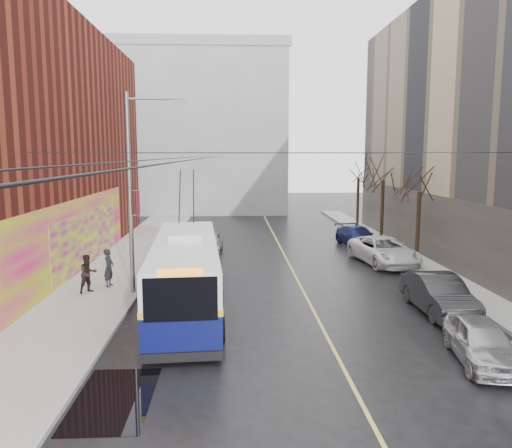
{
  "coord_description": "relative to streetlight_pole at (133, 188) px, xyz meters",
  "views": [
    {
      "loc": [
        -1.79,
        -12.18,
        6.34
      ],
      "look_at": [
        -0.59,
        12.69,
        2.85
      ],
      "focal_mm": 35.0,
      "sensor_mm": 36.0,
      "label": 1
    }
  ],
  "objects": [
    {
      "name": "sidewalk_left",
      "position": [
        -1.86,
        2.0,
        -4.77
      ],
      "size": [
        4.0,
        60.0,
        0.15
      ],
      "primitive_type": "cube",
      "color": "gray",
      "rests_on": "ground"
    },
    {
      "name": "catenary_wires",
      "position": [
        3.6,
        4.77,
        1.4
      ],
      "size": [
        18.0,
        60.0,
        0.22
      ],
      "color": "black"
    },
    {
      "name": "building_far",
      "position": [
        0.14,
        34.99,
        4.17
      ],
      "size": [
        20.5,
        12.1,
        18.0
      ],
      "color": "gray",
      "rests_on": "ground"
    },
    {
      "name": "following_car",
      "position": [
        2.85,
        9.52,
        -4.16
      ],
      "size": [
        1.83,
        4.09,
        1.37
      ],
      "primitive_type": "imported",
      "rotation": [
        0.0,
        0.0,
        -0.06
      ],
      "color": "#9C9CA1",
      "rests_on": "ground"
    },
    {
      "name": "pigeons_flying",
      "position": [
        3.88,
        0.65,
        2.52
      ],
      "size": [
        4.17,
        2.38,
        1.74
      ],
      "color": "slate"
    },
    {
      "name": "lane_line",
      "position": [
        7.64,
        4.0,
        -4.84
      ],
      "size": [
        0.12,
        50.0,
        0.01
      ],
      "primitive_type": "cube",
      "color": "#BFB74C",
      "rests_on": "ground"
    },
    {
      "name": "parked_car_d",
      "position": [
        13.04,
        11.57,
        -4.16
      ],
      "size": [
        2.69,
        4.96,
        1.36
      ],
      "primitive_type": "imported",
      "rotation": [
        0.0,
        0.0,
        0.17
      ],
      "color": "navy",
      "rests_on": "ground"
    },
    {
      "name": "streetlight_pole",
      "position": [
        0.0,
        0.0,
        0.0
      ],
      "size": [
        2.65,
        0.6,
        9.0
      ],
      "color": "slate",
      "rests_on": "ground"
    },
    {
      "name": "sidewalk_right",
      "position": [
        15.14,
        2.0,
        -4.77
      ],
      "size": [
        2.0,
        60.0,
        0.15
      ],
      "primitive_type": "cube",
      "color": "gray",
      "rests_on": "ground"
    },
    {
      "name": "pedestrian_b",
      "position": [
        -2.14,
        0.02,
        -3.83
      ],
      "size": [
        1.06,
        1.06,
        1.74
      ],
      "primitive_type": "imported",
      "rotation": [
        0.0,
        0.0,
        0.76
      ],
      "color": "black",
      "rests_on": "sidewalk_left"
    },
    {
      "name": "parked_car_c",
      "position": [
        13.14,
        5.92,
        -4.07
      ],
      "size": [
        3.4,
        5.92,
        1.56
      ],
      "primitive_type": "imported",
      "rotation": [
        0.0,
        0.0,
        0.15
      ],
      "color": "white",
      "rests_on": "ground"
    },
    {
      "name": "ground",
      "position": [
        6.14,
        -10.0,
        -4.85
      ],
      "size": [
        140.0,
        140.0,
        0.0
      ],
      "primitive_type": "plane",
      "color": "black",
      "rests_on": "ground"
    },
    {
      "name": "tree_near",
      "position": [
        15.14,
        6.0,
        0.13
      ],
      "size": [
        3.2,
        3.2,
        6.4
      ],
      "color": "black",
      "rests_on": "ground"
    },
    {
      "name": "pedestrian_a",
      "position": [
        -1.47,
        1.06,
        -3.8
      ],
      "size": [
        0.51,
        0.7,
        1.79
      ],
      "primitive_type": "imported",
      "rotation": [
        0.0,
        0.0,
        1.45
      ],
      "color": "black",
      "rests_on": "sidewalk_left"
    },
    {
      "name": "parked_car_b",
      "position": [
        12.61,
        -3.15,
        -4.08
      ],
      "size": [
        1.66,
        4.68,
        1.54
      ],
      "primitive_type": "imported",
      "rotation": [
        0.0,
        0.0,
        0.01
      ],
      "color": "black",
      "rests_on": "ground"
    },
    {
      "name": "trolleybus",
      "position": [
        2.43,
        -2.13,
        -3.3
      ],
      "size": [
        3.33,
        11.86,
        5.56
      ],
      "rotation": [
        0.0,
        0.0,
        0.07
      ],
      "color": "#090D46",
      "rests_on": "ground"
    },
    {
      "name": "parked_car_a",
      "position": [
        11.94,
        -7.95,
        -4.18
      ],
      "size": [
        2.18,
        4.13,
        1.34
      ],
      "primitive_type": "imported",
      "rotation": [
        0.0,
        0.0,
        -0.16
      ],
      "color": "#ACACB1",
      "rests_on": "ground"
    },
    {
      "name": "tree_far",
      "position": [
        15.14,
        20.0,
        0.3
      ],
      "size": [
        3.2,
        3.2,
        6.57
      ],
      "color": "black",
      "rests_on": "ground"
    },
    {
      "name": "tree_mid",
      "position": [
        15.14,
        13.0,
        0.41
      ],
      "size": [
        3.2,
        3.2,
        6.68
      ],
      "color": "black",
      "rests_on": "ground"
    },
    {
      "name": "puddle",
      "position": [
        1.23,
        -9.75,
        -4.84
      ],
      "size": [
        1.98,
        3.62,
        0.01
      ],
      "primitive_type": "cube",
      "color": "black",
      "rests_on": "ground"
    }
  ]
}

